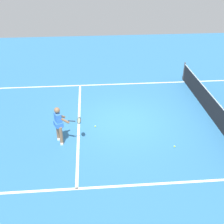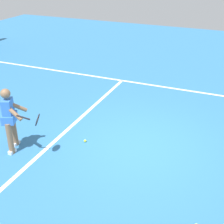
{
  "view_description": "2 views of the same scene",
  "coord_description": "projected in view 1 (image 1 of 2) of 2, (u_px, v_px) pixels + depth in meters",
  "views": [
    {
      "loc": [
        10.66,
        -1.43,
        6.74
      ],
      "look_at": [
        0.69,
        -0.61,
        0.91
      ],
      "focal_mm": 45.67,
      "sensor_mm": 36.0,
      "label": 1
    },
    {
      "loc": [
        6.26,
        1.96,
        4.2
      ],
      "look_at": [
        0.6,
        -0.47,
        1.11
      ],
      "focal_mm": 50.84,
      "sensor_mm": 36.0,
      "label": 2
    }
  ],
  "objects": [
    {
      "name": "ground_plane",
      "position": [
        124.0,
        121.0,
        12.67
      ],
      "size": [
        28.18,
        28.18,
        0.0
      ],
      "primitive_type": "plane",
      "color": "teal"
    },
    {
      "name": "service_line_marking",
      "position": [
        79.0,
        123.0,
        12.53
      ],
      "size": [
        7.87,
        0.1,
        0.01
      ],
      "primitive_type": "cube",
      "color": "white",
      "rests_on": "ground"
    },
    {
      "name": "sideline_left_marking",
      "position": [
        116.0,
        84.0,
        16.06
      ],
      "size": [
        0.1,
        19.68,
        0.01
      ],
      "primitive_type": "cube",
      "color": "white",
      "rests_on": "ground"
    },
    {
      "name": "tennis_ball_far",
      "position": [
        175.0,
        146.0,
        11.02
      ],
      "size": [
        0.07,
        0.07,
        0.07
      ],
      "primitive_type": "sphere",
      "color": "#D1E533",
      "rests_on": "ground"
    },
    {
      "name": "court_net",
      "position": [
        212.0,
        108.0,
        12.7
      ],
      "size": [
        8.55,
        0.08,
        1.06
      ],
      "color": "#4C4C51",
      "rests_on": "ground"
    },
    {
      "name": "sideline_right_marking",
      "position": [
        139.0,
        185.0,
        9.29
      ],
      "size": [
        0.1,
        19.68,
        0.01
      ],
      "primitive_type": "cube",
      "color": "white",
      "rests_on": "ground"
    },
    {
      "name": "tennis_ball_near",
      "position": [
        95.0,
        126.0,
        12.25
      ],
      "size": [
        0.07,
        0.07,
        0.07
      ],
      "primitive_type": "sphere",
      "color": "#D1E533",
      "rests_on": "ground"
    },
    {
      "name": "tennis_player",
      "position": [
        59.0,
        123.0,
        10.94
      ],
      "size": [
        0.67,
        1.12,
        1.55
      ],
      "color": "#8C6647",
      "rests_on": "ground"
    }
  ]
}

